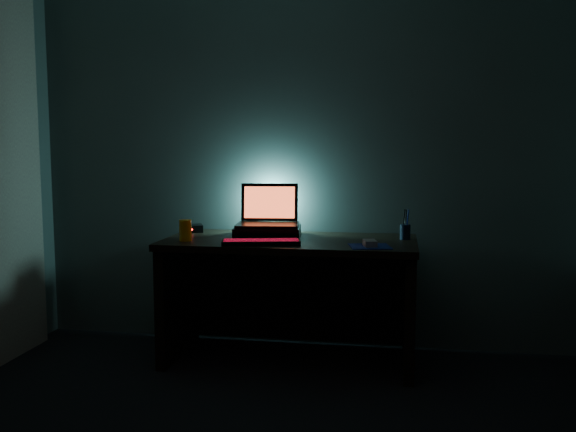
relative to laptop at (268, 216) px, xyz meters
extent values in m
cube|color=#424B48|center=(0.16, 0.23, 0.38)|extent=(3.50, 0.00, 2.50)
cube|color=black|center=(0.16, -0.15, -0.14)|extent=(1.50, 0.70, 0.04)
cube|color=black|center=(-0.55, -0.15, -0.52)|extent=(0.06, 0.64, 0.71)
cube|color=black|center=(0.87, -0.15, -0.52)|extent=(0.06, 0.64, 0.71)
cube|color=black|center=(0.16, 0.18, -0.52)|extent=(1.38, 0.02, 0.65)
cube|color=#BBB595|center=(-1.55, -0.35, 0.28)|extent=(0.06, 0.65, 2.30)
cube|color=black|center=(0.01, -0.05, -0.09)|extent=(0.43, 0.34, 0.06)
cube|color=black|center=(0.01, -0.05, -0.05)|extent=(0.41, 0.30, 0.02)
cube|color=black|center=(-0.01, 0.08, 0.08)|extent=(0.36, 0.08, 0.24)
cube|color=#E94118|center=(-0.01, 0.07, 0.08)|extent=(0.32, 0.06, 0.20)
cube|color=black|center=(0.03, -0.38, -0.11)|extent=(0.46, 0.23, 0.03)
cube|color=red|center=(0.03, -0.38, -0.09)|extent=(0.44, 0.21, 0.00)
cube|color=navy|center=(0.65, -0.36, -0.12)|extent=(0.26, 0.24, 0.00)
cube|color=gray|center=(0.65, -0.36, -0.10)|extent=(0.09, 0.12, 0.03)
cylinder|color=black|center=(0.84, -0.05, -0.08)|extent=(0.07, 0.07, 0.09)
cylinder|color=orange|center=(-0.43, -0.32, -0.06)|extent=(0.09, 0.09, 0.13)
cube|color=black|center=(-0.52, 0.04, -0.10)|extent=(0.18, 0.16, 0.05)
sphere|color=#FF0C07|center=(-0.50, -0.01, -0.10)|extent=(0.01, 0.01, 0.01)
camera|label=1|loc=(0.79, -3.90, 0.45)|focal=40.00mm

